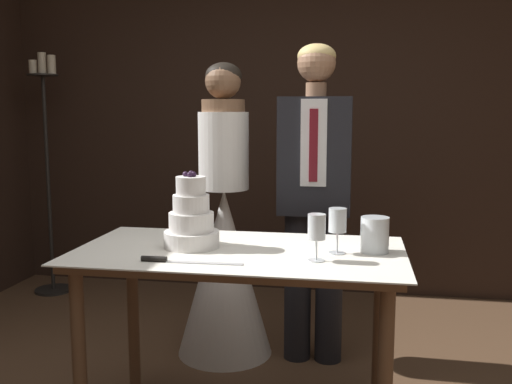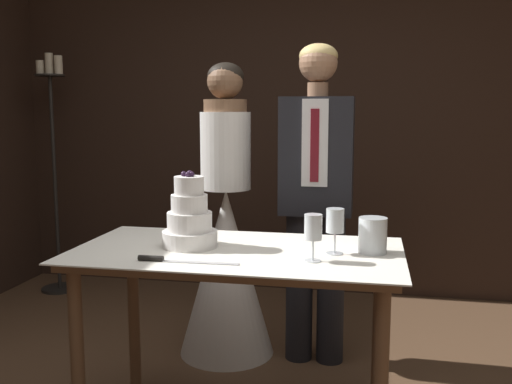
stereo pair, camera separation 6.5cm
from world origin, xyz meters
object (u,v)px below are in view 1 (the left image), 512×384
(wine_glass_near, at_px, (317,228))
(tiered_cake, at_px, (191,220))
(bride, at_px, (224,251))
(wine_glass_middle, at_px, (338,223))
(hurricane_candle, at_px, (375,236))
(groom, at_px, (315,189))
(cake_knife, at_px, (172,260))
(cake_table, at_px, (239,274))
(candle_stand, at_px, (48,172))

(wine_glass_near, bearing_deg, tiered_cake, 165.47)
(tiered_cake, bearing_deg, bride, 93.13)
(wine_glass_middle, bearing_deg, bride, 129.58)
(tiered_cake, height_order, wine_glass_near, tiered_cake)
(tiered_cake, distance_m, hurricane_candle, 0.77)
(groom, bearing_deg, bride, 179.95)
(cake_knife, distance_m, wine_glass_near, 0.57)
(hurricane_candle, xyz_separation_m, bride, (-0.81, 0.75, -0.28))
(cake_table, height_order, wine_glass_middle, wine_glass_middle)
(candle_stand, bearing_deg, groom, -22.91)
(wine_glass_near, xyz_separation_m, candle_stand, (-2.16, 1.81, -0.01))
(wine_glass_middle, relative_size, hurricane_candle, 1.27)
(bride, xyz_separation_m, groom, (0.51, -0.00, 0.37))
(candle_stand, bearing_deg, cake_knife, -50.01)
(cake_knife, height_order, groom, groom)
(cake_table, distance_m, wine_glass_near, 0.42)
(cake_knife, bearing_deg, groom, 64.24)
(wine_glass_near, xyz_separation_m, wine_glass_middle, (0.07, 0.13, -0.00))
(tiered_cake, bearing_deg, hurricane_candle, 3.04)
(tiered_cake, xyz_separation_m, wine_glass_middle, (0.61, -0.01, 0.01))
(wine_glass_middle, distance_m, groom, 0.81)
(cake_table, xyz_separation_m, hurricane_candle, (0.55, 0.06, 0.17))
(wine_glass_near, height_order, wine_glass_middle, wine_glass_middle)
(cake_table, bearing_deg, bride, 107.50)
(bride, distance_m, groom, 0.63)
(wine_glass_middle, height_order, hurricane_candle, wine_glass_middle)
(wine_glass_near, distance_m, candle_stand, 2.82)
(tiered_cake, xyz_separation_m, groom, (0.46, 0.79, 0.04))
(tiered_cake, distance_m, cake_knife, 0.28)
(cake_table, height_order, hurricane_candle, hurricane_candle)
(tiered_cake, relative_size, wine_glass_middle, 1.74)
(hurricane_candle, bearing_deg, bride, 137.19)
(wine_glass_middle, bearing_deg, cake_knife, -157.91)
(cake_table, relative_size, tiered_cake, 4.23)
(wine_glass_middle, relative_size, bride, 0.11)
(groom, xyz_separation_m, candle_stand, (-2.08, 0.88, -0.04))
(bride, height_order, groom, groom)
(groom, bearing_deg, cake_table, -107.51)
(cake_table, height_order, tiered_cake, tiered_cake)
(cake_knife, bearing_deg, tiered_cake, 87.41)
(cake_table, bearing_deg, wine_glass_near, -20.80)
(bride, relative_size, groom, 0.95)
(tiered_cake, xyz_separation_m, candle_stand, (-1.62, 1.67, 0.00))
(cake_table, height_order, bride, bride)
(cake_table, bearing_deg, groom, 72.49)
(cake_table, relative_size, bride, 0.83)
(wine_glass_middle, xyz_separation_m, candle_stand, (-2.23, 1.67, -0.01))
(wine_glass_near, relative_size, candle_stand, 0.10)
(cake_knife, bearing_deg, wine_glass_middle, 20.43)
(hurricane_candle, bearing_deg, tiered_cake, -176.96)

